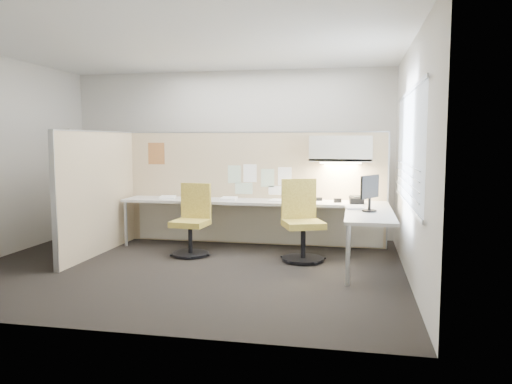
% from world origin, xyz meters
% --- Properties ---
extents(floor, '(5.50, 4.50, 0.01)m').
position_xyz_m(floor, '(0.00, 0.00, -0.01)').
color(floor, black).
rests_on(floor, ground).
extents(ceiling, '(5.50, 4.50, 0.01)m').
position_xyz_m(ceiling, '(0.00, 0.00, 2.80)').
color(ceiling, white).
rests_on(ceiling, wall_back).
extents(wall_back, '(5.50, 0.02, 2.80)m').
position_xyz_m(wall_back, '(0.00, 2.25, 1.40)').
color(wall_back, beige).
rests_on(wall_back, ground).
extents(wall_front, '(5.50, 0.02, 2.80)m').
position_xyz_m(wall_front, '(0.00, -2.25, 1.40)').
color(wall_front, beige).
rests_on(wall_front, ground).
extents(wall_right, '(0.02, 4.50, 2.80)m').
position_xyz_m(wall_right, '(2.75, 0.00, 1.40)').
color(wall_right, beige).
rests_on(wall_right, ground).
extents(window_pane, '(0.01, 2.80, 1.30)m').
position_xyz_m(window_pane, '(2.73, 0.00, 1.55)').
color(window_pane, '#919DA9').
rests_on(window_pane, wall_right).
extents(partition_back, '(4.10, 0.06, 1.75)m').
position_xyz_m(partition_back, '(0.55, 1.60, 0.88)').
color(partition_back, tan).
rests_on(partition_back, floor).
extents(partition_left, '(0.06, 2.20, 1.75)m').
position_xyz_m(partition_left, '(-1.50, 0.50, 0.88)').
color(partition_left, tan).
rests_on(partition_left, floor).
extents(desk, '(4.00, 2.07, 0.73)m').
position_xyz_m(desk, '(0.93, 1.13, 0.60)').
color(desk, beige).
rests_on(desk, floor).
extents(overhead_bin, '(0.90, 0.36, 0.38)m').
position_xyz_m(overhead_bin, '(1.90, 1.39, 1.51)').
color(overhead_bin, beige).
rests_on(overhead_bin, partition_back).
extents(task_light_strip, '(0.60, 0.06, 0.02)m').
position_xyz_m(task_light_strip, '(1.90, 1.39, 1.30)').
color(task_light_strip, '#FFEABF').
rests_on(task_light_strip, overhead_bin).
extents(pinned_papers, '(1.01, 0.00, 0.47)m').
position_xyz_m(pinned_papers, '(0.63, 1.57, 1.03)').
color(pinned_papers, '#8CBF8C').
rests_on(pinned_papers, partition_back).
extents(poster, '(0.28, 0.00, 0.35)m').
position_xyz_m(poster, '(-1.05, 1.57, 1.42)').
color(poster, orange).
rests_on(poster, partition_back).
extents(chair_left, '(0.53, 0.54, 1.00)m').
position_xyz_m(chair_left, '(-0.15, 0.66, 0.47)').
color(chair_left, black).
rests_on(chair_left, floor).
extents(chair_right, '(0.66, 0.67, 1.09)m').
position_xyz_m(chair_right, '(1.41, 0.65, 0.51)').
color(chair_right, black).
rests_on(chair_right, floor).
extents(monitor, '(0.24, 0.39, 0.46)m').
position_xyz_m(monitor, '(2.30, 0.38, 1.00)').
color(monitor, black).
rests_on(monitor, desk).
extents(phone, '(0.22, 0.21, 0.12)m').
position_xyz_m(phone, '(2.14, 1.19, 0.78)').
color(phone, black).
rests_on(phone, desk).
extents(stapler, '(0.15, 0.07, 0.05)m').
position_xyz_m(stapler, '(1.57, 1.41, 0.76)').
color(stapler, black).
rests_on(stapler, desk).
extents(tape_dispenser, '(0.12, 0.09, 0.06)m').
position_xyz_m(tape_dispenser, '(1.87, 1.26, 0.76)').
color(tape_dispenser, black).
rests_on(tape_dispenser, desk).
extents(coat_hook, '(0.18, 0.44, 1.33)m').
position_xyz_m(coat_hook, '(-1.58, -0.30, 1.42)').
color(coat_hook, silver).
rests_on(coat_hook, partition_left).
extents(paper_stack_0, '(0.29, 0.35, 0.03)m').
position_xyz_m(paper_stack_0, '(-0.76, 1.30, 0.74)').
color(paper_stack_0, white).
rests_on(paper_stack_0, desk).
extents(paper_stack_1, '(0.30, 0.35, 0.02)m').
position_xyz_m(paper_stack_1, '(-0.34, 1.26, 0.74)').
color(paper_stack_1, white).
rests_on(paper_stack_1, desk).
extents(paper_stack_2, '(0.25, 0.32, 0.04)m').
position_xyz_m(paper_stack_2, '(0.24, 1.25, 0.75)').
color(paper_stack_2, white).
rests_on(paper_stack_2, desk).
extents(paper_stack_3, '(0.27, 0.33, 0.02)m').
position_xyz_m(paper_stack_3, '(0.99, 1.28, 0.74)').
color(paper_stack_3, white).
rests_on(paper_stack_3, desk).
extents(paper_stack_4, '(0.31, 0.35, 0.03)m').
position_xyz_m(paper_stack_4, '(1.39, 1.26, 0.74)').
color(paper_stack_4, white).
rests_on(paper_stack_4, desk).
extents(paper_stack_5, '(0.26, 0.33, 0.02)m').
position_xyz_m(paper_stack_5, '(2.11, 0.66, 0.74)').
color(paper_stack_5, white).
rests_on(paper_stack_5, desk).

